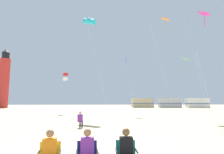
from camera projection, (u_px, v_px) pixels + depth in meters
ground at (95, 147)px, 7.82m from camera, size 200.00×200.00×0.00m
spectator_yellow_chair at (49, 153)px, 4.67m from camera, size 0.38×0.54×1.16m
spectator_navy_chair at (87, 151)px, 4.79m from camera, size 0.36×0.52×1.16m
camp_chair_teal at (126, 154)px, 4.99m from camera, size 0.57×0.58×0.82m
spectator_teal_chair at (127, 151)px, 4.87m from camera, size 0.35×0.51×1.16m
kite_flyer_standing at (80, 119)px, 13.79m from camera, size 0.37×0.53×1.16m
kite_diamond_blue at (126, 58)px, 28.68m from camera, size 1.72×1.72×8.79m
kite_diamond_orange at (165, 23)px, 22.24m from camera, size 2.59×2.59×11.62m
kite_box_scarlet at (65, 77)px, 30.40m from camera, size 2.84×2.25×6.34m
kite_diamond_magenta at (204, 18)px, 16.83m from camera, size 2.10×2.34×9.73m
kite_diamond_lime at (186, 61)px, 20.00m from camera, size 3.16×3.16×6.51m
kite_tube_cyan at (89, 21)px, 25.76m from camera, size 3.72×3.92×13.25m
lighthouse_distant at (4, 80)px, 54.36m from camera, size 2.80×2.80×16.80m
rv_van_tan at (142, 103)px, 57.86m from camera, size 6.58×2.75×2.80m
rv_van_silver at (170, 103)px, 56.22m from camera, size 6.59×2.80×2.80m
rv_van_white at (197, 103)px, 55.37m from camera, size 6.44×2.35×2.80m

